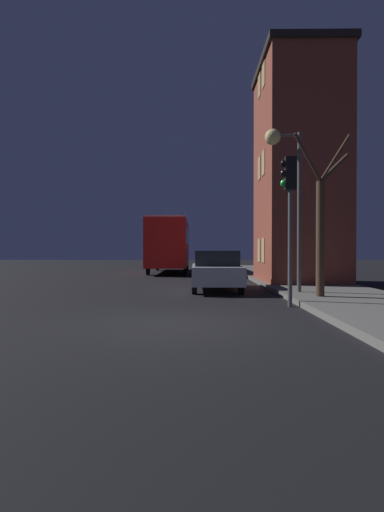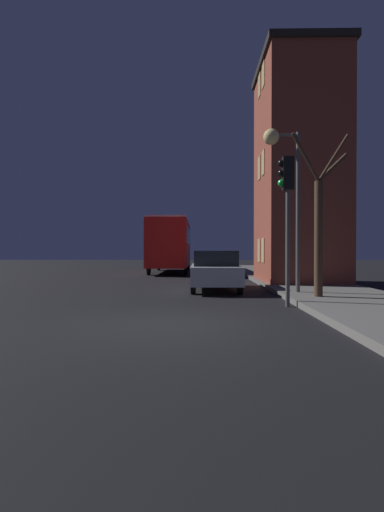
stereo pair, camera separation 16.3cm
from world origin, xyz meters
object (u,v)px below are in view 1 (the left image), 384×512
bus (170,242)px  car_mid_lane (210,263)px  streetlamp (284,167)px  bare_tree (322,225)px  car_near_lane (216,270)px  traffic_light (289,199)px

bus → car_mid_lane: (2.76, -3.98, -1.38)m
streetlamp → bare_tree: bearing=-56.6°
streetlamp → bare_tree: 2.57m
bus → car_near_lane: (2.66, -12.84, -1.39)m
streetlamp → car_near_lane: bearing=134.1°
bare_tree → car_mid_lane: size_ratio=1.04×
traffic_light → car_near_lane: bearing=111.2°
bare_tree → streetlamp: bearing=123.4°
streetlamp → traffic_light: 2.79m
traffic_light → car_near_lane: traffic_light is taller
bare_tree → bus: size_ratio=0.51×
streetlamp → traffic_light: bearing=-98.7°
traffic_light → car_near_lane: 5.40m
traffic_light → bus: (-4.46, 17.45, -0.78)m
bare_tree → car_mid_lane: (-2.92, 12.40, -1.51)m
streetlamp → bus: streetlamp is taller
bus → car_mid_lane: bearing=-55.2°
streetlamp → bus: (-4.82, 15.07, -2.17)m
bare_tree → bus: bearing=109.1°
traffic_light → car_mid_lane: 13.75m
bare_tree → bus: (-5.69, 16.38, -0.14)m
traffic_light → streetlamp: bearing=81.3°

